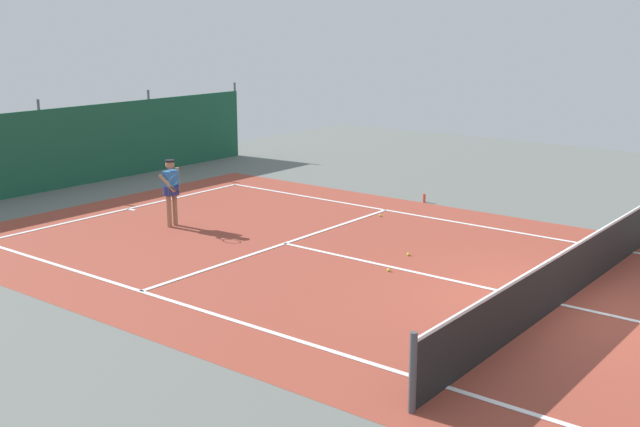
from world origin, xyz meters
TOP-DOWN VIEW (x-y plane):
  - ground_plane at (0.00, 0.00)m, footprint 36.00×36.00m
  - court_surface at (0.00, 0.00)m, footprint 11.02×26.60m
  - tennis_net at (0.00, 0.00)m, footprint 10.12×0.10m
  - back_fence at (-0.00, 16.12)m, footprint 16.30×0.98m
  - tennis_player at (-0.48, 9.59)m, footprint 0.69×0.77m
  - tennis_ball_near_player at (-0.26, 3.44)m, footprint 0.07×0.07m
  - tennis_ball_midcourt at (0.92, 3.71)m, footprint 0.07×0.07m
  - tennis_ball_by_sideline at (3.45, 6.12)m, footprint 0.07×0.07m
  - water_bottle at (5.58, 6.08)m, footprint 0.08×0.08m

SIDE VIEW (x-z plane):
  - ground_plane at x=0.00m, z-range 0.00..0.00m
  - court_surface at x=0.00m, z-range 0.00..0.01m
  - tennis_ball_near_player at x=-0.26m, z-range 0.00..0.07m
  - tennis_ball_midcourt at x=0.92m, z-range 0.00..0.07m
  - tennis_ball_by_sideline at x=3.45m, z-range 0.00..0.07m
  - water_bottle at x=5.58m, z-range 0.00..0.24m
  - tennis_net at x=0.00m, z-range -0.04..1.06m
  - back_fence at x=0.00m, z-range -0.68..2.02m
  - tennis_player at x=-0.48m, z-range 0.14..1.78m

